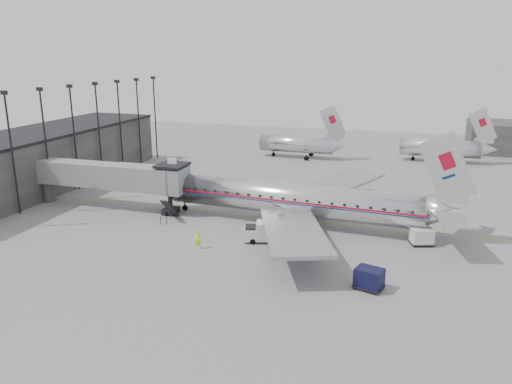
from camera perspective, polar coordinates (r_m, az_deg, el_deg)
ground at (r=57.07m, az=-2.96°, el=-4.43°), size 160.00×160.00×0.00m
terminal at (r=81.57m, az=-23.44°, el=3.38°), size 12.00×46.00×8.00m
apron_line at (r=61.57m, az=1.60°, el=-2.88°), size 60.00×0.15×0.01m
jet_bridge at (r=66.30m, az=-15.53°, el=1.66°), size 21.00×6.20×7.10m
floodlight_masts at (r=79.12m, az=-18.78°, el=6.72°), size 0.90×42.25×15.25m
distant_aircraft_near at (r=95.93m, az=4.75°, el=5.55°), size 16.39×3.20×10.26m
distant_aircraft_mid at (r=97.78m, az=20.37°, el=4.81°), size 16.39×3.20×10.26m
airliner at (r=58.28m, az=4.74°, el=-0.90°), size 38.07×35.20×12.03m
service_van at (r=53.42m, az=1.21°, el=-4.51°), size 5.07×3.00×2.24m
baggage_cart_navy at (r=44.36m, az=12.80°, el=-9.58°), size 2.81×2.43×1.87m
baggage_cart_white at (r=55.45m, az=18.42°, el=-4.82°), size 2.73×2.38×1.80m
ramp_worker at (r=52.02m, az=-6.65°, el=-5.47°), size 0.77×0.60×1.88m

